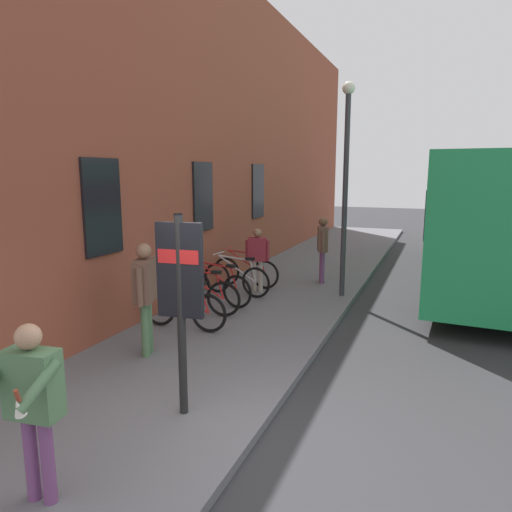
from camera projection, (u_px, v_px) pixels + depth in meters
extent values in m
plane|color=#2D2D30|center=(398.00, 310.00, 10.10)|extent=(60.00, 60.00, 0.00)
cube|color=slate|center=(302.00, 278.00, 12.92)|extent=(24.00, 3.50, 0.12)
cube|color=brown|center=(248.00, 137.00, 13.88)|extent=(22.00, 0.60, 8.00)
cube|color=black|center=(102.00, 207.00, 7.66)|extent=(0.90, 0.06, 1.60)
cube|color=black|center=(203.00, 197.00, 10.86)|extent=(0.90, 0.06, 1.60)
cube|color=black|center=(258.00, 191.00, 14.05)|extent=(0.90, 0.06, 1.60)
torus|color=black|center=(159.00, 307.00, 8.67)|extent=(0.06, 0.72, 0.72)
torus|color=black|center=(208.00, 313.00, 8.29)|extent=(0.06, 0.72, 0.72)
cylinder|color=#B21E1E|center=(184.00, 296.00, 8.42)|extent=(0.04, 1.02, 0.58)
cylinder|color=#B21E1E|center=(180.00, 282.00, 8.40)|extent=(0.04, 0.85, 0.09)
cylinder|color=#B21E1E|center=(204.00, 299.00, 8.27)|extent=(0.04, 0.18, 0.51)
cube|color=black|center=(200.00, 283.00, 8.25)|extent=(0.10, 0.20, 0.06)
cylinder|color=#B21E1E|center=(160.00, 276.00, 8.55)|extent=(0.48, 0.02, 0.02)
torus|color=black|center=(176.00, 295.00, 9.52)|extent=(0.11, 0.72, 0.72)
torus|color=black|center=(224.00, 299.00, 9.21)|extent=(0.11, 0.72, 0.72)
cylinder|color=#B21E1E|center=(200.00, 284.00, 9.31)|extent=(0.11, 1.02, 0.58)
cylinder|color=#B21E1E|center=(197.00, 271.00, 9.28)|extent=(0.10, 0.85, 0.09)
cylinder|color=#B21E1E|center=(220.00, 287.00, 9.18)|extent=(0.05, 0.19, 0.51)
cube|color=black|center=(216.00, 272.00, 9.15)|extent=(0.11, 0.21, 0.06)
cylinder|color=#B21E1E|center=(177.00, 266.00, 9.40)|extent=(0.48, 0.06, 0.02)
torus|color=black|center=(197.00, 286.00, 10.29)|extent=(0.16, 0.72, 0.72)
torus|color=black|center=(237.00, 292.00, 9.78)|extent=(0.16, 0.72, 0.72)
cylinder|color=#B21E1E|center=(217.00, 276.00, 9.97)|extent=(0.18, 1.01, 0.58)
cylinder|color=#B21E1E|center=(214.00, 265.00, 9.97)|extent=(0.16, 0.85, 0.09)
cylinder|color=#B21E1E|center=(234.00, 280.00, 9.77)|extent=(0.06, 0.19, 0.51)
cube|color=black|center=(231.00, 266.00, 9.75)|extent=(0.13, 0.21, 0.06)
cylinder|color=#B21E1E|center=(198.00, 259.00, 10.16)|extent=(0.48, 0.09, 0.02)
torus|color=black|center=(217.00, 278.00, 11.06)|extent=(0.14, 0.72, 0.72)
torus|color=black|center=(256.00, 283.00, 10.58)|extent=(0.14, 0.72, 0.72)
cylinder|color=silver|center=(237.00, 269.00, 10.76)|extent=(0.14, 1.02, 0.58)
cylinder|color=silver|center=(234.00, 258.00, 10.75)|extent=(0.13, 0.85, 0.09)
cylinder|color=silver|center=(253.00, 272.00, 10.57)|extent=(0.06, 0.19, 0.51)
cube|color=black|center=(250.00, 259.00, 10.55)|extent=(0.12, 0.21, 0.06)
cylinder|color=silver|center=(218.00, 253.00, 10.93)|extent=(0.48, 0.07, 0.02)
torus|color=black|center=(226.00, 271.00, 11.77)|extent=(0.07, 0.72, 0.72)
torus|color=black|center=(265.00, 275.00, 11.39)|extent=(0.07, 0.72, 0.72)
cylinder|color=#B21E1E|center=(246.00, 262.00, 11.52)|extent=(0.05, 1.02, 0.58)
cylinder|color=#B21E1E|center=(243.00, 252.00, 11.50)|extent=(0.05, 0.85, 0.09)
cylinder|color=#B21E1E|center=(262.00, 264.00, 11.38)|extent=(0.04, 0.18, 0.51)
cube|color=black|center=(259.00, 253.00, 11.35)|extent=(0.10, 0.20, 0.06)
cylinder|color=#B21E1E|center=(228.00, 248.00, 11.64)|extent=(0.48, 0.03, 0.02)
cylinder|color=black|center=(181.00, 317.00, 5.36)|extent=(0.10, 0.10, 2.40)
cube|color=black|center=(180.00, 270.00, 5.26)|extent=(0.14, 0.56, 1.10)
cube|color=red|center=(179.00, 256.00, 5.23)|extent=(0.15, 0.50, 0.16)
cube|color=#1E8C4C|center=(492.00, 215.00, 12.24)|extent=(10.61, 3.02, 3.00)
cube|color=black|center=(493.00, 201.00, 12.17)|extent=(10.40, 3.05, 0.90)
cylinder|color=black|center=(430.00, 288.00, 9.97)|extent=(1.01, 0.30, 1.00)
cylinder|color=black|center=(446.00, 245.00, 15.98)|extent=(1.01, 0.30, 1.00)
cylinder|color=#723F72|center=(322.00, 267.00, 11.95)|extent=(0.12, 0.12, 0.84)
cylinder|color=#723F72|center=(322.00, 266.00, 12.12)|extent=(0.12, 0.12, 0.84)
cube|color=brown|center=(323.00, 239.00, 11.90)|extent=(0.54, 0.38, 0.63)
sphere|color=brown|center=(323.00, 222.00, 11.82)|extent=(0.23, 0.23, 0.23)
cylinder|color=brown|center=(323.00, 242.00, 11.64)|extent=(0.10, 0.10, 0.56)
cylinder|color=brown|center=(322.00, 239.00, 12.18)|extent=(0.10, 0.10, 0.56)
cylinder|color=#4C724C|center=(149.00, 326.00, 7.37)|extent=(0.13, 0.13, 0.88)
cylinder|color=#4C724C|center=(145.00, 330.00, 7.19)|extent=(0.13, 0.13, 0.88)
cube|color=brown|center=(145.00, 280.00, 7.14)|extent=(0.57, 0.41, 0.66)
sphere|color=#8C664C|center=(143.00, 251.00, 7.06)|extent=(0.24, 0.24, 0.24)
cylinder|color=brown|center=(150.00, 279.00, 7.43)|extent=(0.10, 0.10, 0.58)
cylinder|color=brown|center=(139.00, 287.00, 6.86)|extent=(0.10, 0.10, 0.58)
cylinder|color=#B2A599|center=(254.00, 276.00, 11.20)|extent=(0.11, 0.11, 0.75)
cylinder|color=#B2A599|center=(261.00, 276.00, 11.18)|extent=(0.11, 0.11, 0.75)
cube|color=maroon|center=(257.00, 249.00, 11.07)|extent=(0.31, 0.47, 0.56)
sphere|color=#8C664C|center=(257.00, 233.00, 11.00)|extent=(0.20, 0.20, 0.20)
cylinder|color=maroon|center=(247.00, 250.00, 11.12)|extent=(0.09, 0.09, 0.50)
cylinder|color=maroon|center=(268.00, 251.00, 11.04)|extent=(0.09, 0.09, 0.50)
cylinder|color=#723F72|center=(48.00, 461.00, 3.99)|extent=(0.12, 0.12, 0.80)
cylinder|color=#723F72|center=(31.00, 458.00, 4.03)|extent=(0.12, 0.12, 0.80)
cube|color=#4C724C|center=(33.00, 384.00, 3.89)|extent=(0.29, 0.49, 0.60)
sphere|color=tan|center=(28.00, 337.00, 3.81)|extent=(0.22, 0.22, 0.22)
cylinder|color=#4C724C|center=(39.00, 386.00, 3.64)|extent=(0.43, 0.13, 0.33)
cone|color=white|center=(19.00, 408.00, 3.49)|extent=(0.13, 0.10, 0.16)
cylinder|color=brown|center=(17.00, 396.00, 3.47)|extent=(0.06, 0.04, 0.11)
cylinder|color=#333338|center=(345.00, 198.00, 10.45)|extent=(0.12, 0.12, 4.52)
sphere|color=silver|center=(349.00, 88.00, 10.02)|extent=(0.28, 0.28, 0.28)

